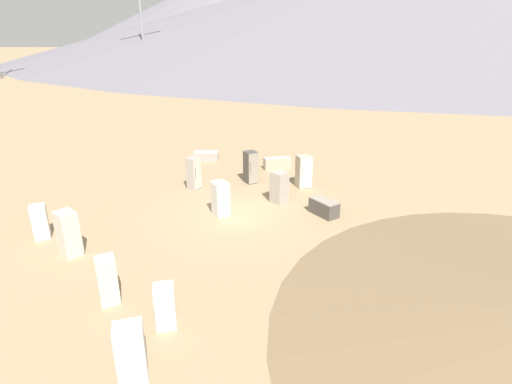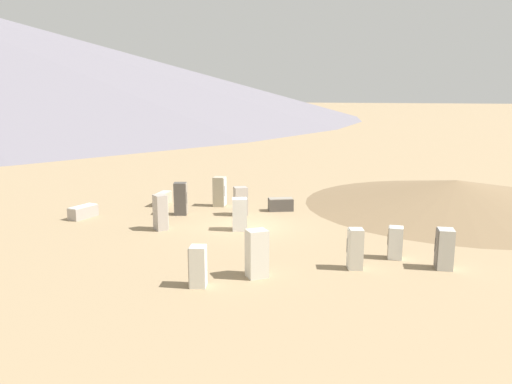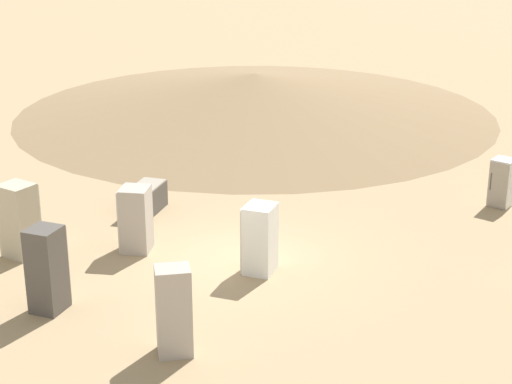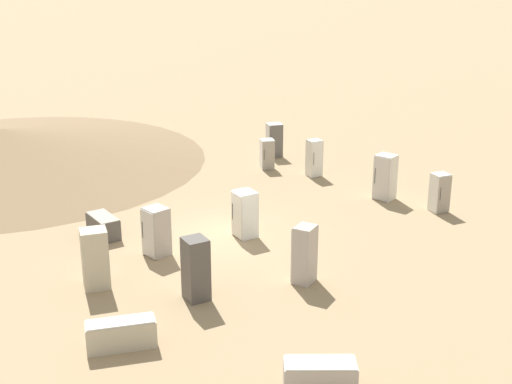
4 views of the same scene
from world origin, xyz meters
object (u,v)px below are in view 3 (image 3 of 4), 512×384
object	(u,v)px
discarded_fridge_2	(135,219)
discarded_fridge_5	(259,239)
discarded_fridge_7	(174,311)
discarded_fridge_9	(502,183)
discarded_fridge_6	(20,220)
discarded_fridge_0	(146,199)
discarded_fridge_4	(47,269)

from	to	relation	value
discarded_fridge_2	discarded_fridge_5	world-z (taller)	discarded_fridge_5
discarded_fridge_7	discarded_fridge_9	size ratio (longest dim) A/B	1.33
discarded_fridge_5	discarded_fridge_6	world-z (taller)	discarded_fridge_6
discarded_fridge_2	discarded_fridge_7	xyz separation A→B (m)	(4.78, -2.25, 0.09)
discarded_fridge_2	discarded_fridge_6	bearing A→B (deg)	104.25
discarded_fridge_0	discarded_fridge_7	bearing A→B (deg)	-62.30
discarded_fridge_2	discarded_fridge_4	distance (m)	3.56
discarded_fridge_7	discarded_fridge_9	distance (m)	12.05
discarded_fridge_4	discarded_fridge_5	xyz separation A→B (m)	(1.55, 4.76, -0.11)
discarded_fridge_5	discarded_fridge_7	bearing A→B (deg)	176.11
discarded_fridge_0	discarded_fridge_6	size ratio (longest dim) A/B	0.88
discarded_fridge_7	discarded_fridge_5	bearing A→B (deg)	55.75
discarded_fridge_0	discarded_fridge_4	distance (m)	6.12
discarded_fridge_0	discarded_fridge_5	bearing A→B (deg)	-34.33
discarded_fridge_6	discarded_fridge_9	bearing A→B (deg)	48.33
discarded_fridge_5	discarded_fridge_6	distance (m)	6.05
discarded_fridge_9	discarded_fridge_4	bearing A→B (deg)	67.76
discarded_fridge_5	discarded_fridge_9	size ratio (longest dim) A/B	1.21
discarded_fridge_2	discarded_fridge_6	world-z (taller)	discarded_fridge_6
discarded_fridge_2	discarded_fridge_9	size ratio (longest dim) A/B	1.20
discarded_fridge_5	discarded_fridge_9	bearing A→B (deg)	-37.21
discarded_fridge_0	discarded_fridge_2	distance (m)	2.73
discarded_fridge_4	discarded_fridge_9	world-z (taller)	discarded_fridge_4
discarded_fridge_5	discarded_fridge_7	distance (m)	4.17
discarded_fridge_0	discarded_fridge_4	world-z (taller)	discarded_fridge_4
discarded_fridge_9	discarded_fridge_0	bearing A→B (deg)	41.69
discarded_fridge_2	discarded_fridge_4	xyz separation A→B (m)	(1.47, -3.24, 0.12)
discarded_fridge_0	discarded_fridge_5	distance (m)	5.13
discarded_fridge_6	discarded_fridge_4	bearing A→B (deg)	-31.87
discarded_fridge_2	discarded_fridge_5	bearing A→B (deg)	-104.31
discarded_fridge_5	discarded_fridge_9	world-z (taller)	discarded_fridge_5
discarded_fridge_7	discarded_fridge_6	bearing A→B (deg)	121.67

